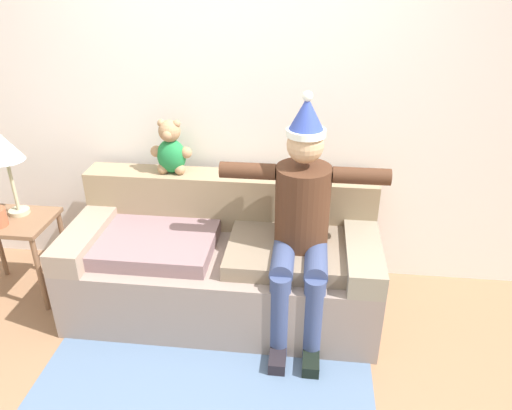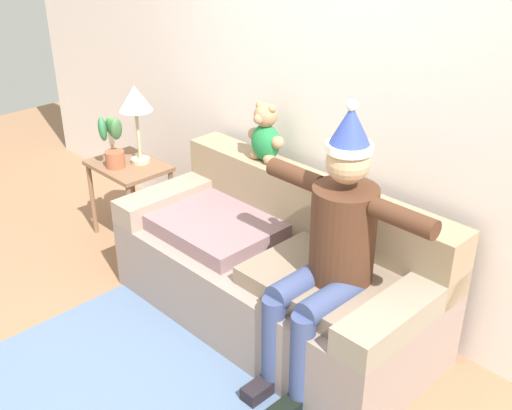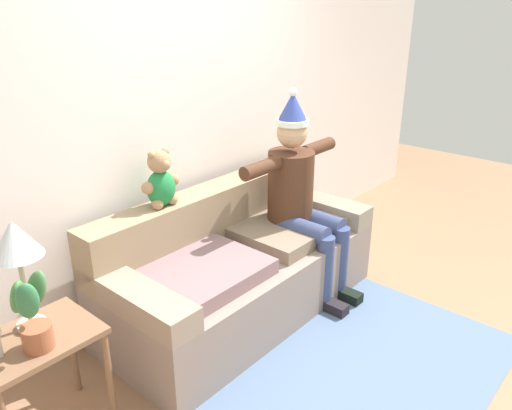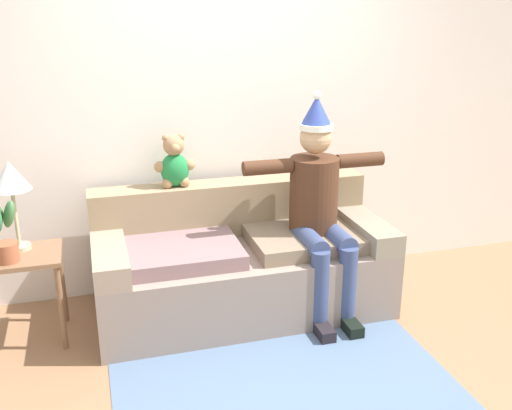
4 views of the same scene
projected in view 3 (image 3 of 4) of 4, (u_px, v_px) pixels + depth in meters
ground_plane at (358, 368)px, 3.10m from camera, size 10.00×10.00×0.00m
back_wall at (180, 116)px, 3.52m from camera, size 7.00×0.10×2.70m
couch at (237, 267)px, 3.58m from camera, size 2.03×0.91×0.86m
person_seated at (301, 194)px, 3.67m from camera, size 1.02×0.77×1.55m
teddy_bear at (161, 181)px, 3.21m from camera, size 0.29×0.17×0.38m
side_table at (37, 354)px, 2.45m from camera, size 0.58×0.43×0.60m
table_lamp at (16, 244)px, 2.31m from camera, size 0.24×0.24×0.58m
potted_plant at (32, 313)px, 2.26m from camera, size 0.20×0.23×0.40m
area_rug at (364, 371)px, 3.07m from camera, size 1.95×1.34×0.01m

